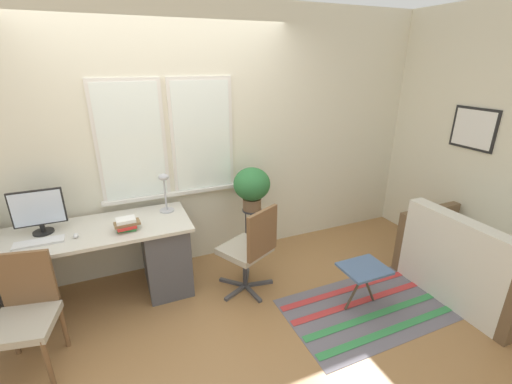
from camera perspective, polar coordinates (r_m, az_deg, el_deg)
ground_plane at (r=3.48m, az=-9.94°, el=-17.10°), size 14.00×14.00×0.00m
wall_back_with_window at (r=3.59m, az=-14.27°, el=7.79°), size 9.00×0.12×2.70m
wall_right_with_picture at (r=4.50m, az=29.07°, el=8.42°), size 0.08×9.00×2.70m
desk at (r=3.53m, az=-27.26°, el=-11.05°), size 1.99×0.68×0.74m
monitor at (r=3.42m, az=-32.52°, el=-2.69°), size 0.40×0.17×0.39m
keyboard at (r=3.32m, az=-32.44°, el=-7.10°), size 0.37×0.12×0.02m
mouse at (r=3.27m, az=-27.83°, el=-6.44°), size 0.04×0.07×0.04m
desk_lamp at (r=3.41m, az=-15.00°, el=0.78°), size 0.14×0.14×0.38m
book_stack at (r=3.20m, az=-20.78°, el=-5.04°), size 0.22×0.16×0.11m
desk_chair_wooden at (r=3.07m, az=-34.14°, el=-16.31°), size 0.48×0.49×0.86m
office_chair_swivel at (r=3.28m, az=-0.95°, el=-9.35°), size 0.57×0.57×0.91m
couch_loveseat at (r=3.93m, az=32.19°, el=-10.41°), size 0.79×1.22×0.85m
plant_stand at (r=3.73m, az=-0.67°, el=-4.35°), size 0.21×0.21×0.64m
potted_plant at (r=3.59m, az=-0.70°, el=1.06°), size 0.39×0.39×0.46m
floor_rug_striped at (r=3.50m, az=18.63°, el=-17.73°), size 1.59×0.89×0.01m
folding_stool at (r=3.29m, az=17.54°, el=-12.45°), size 0.40×0.34×0.42m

